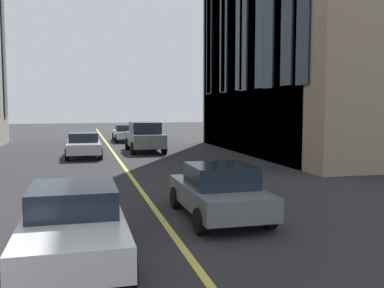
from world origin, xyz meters
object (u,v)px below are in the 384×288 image
Objects in this scene: car_grey_near at (219,191)px; car_silver_far at (84,145)px; car_white_parked_a at (126,133)px; car_grey_parked_b at (145,137)px; car_white_trailing at (74,222)px.

car_grey_near is 0.89× the size of car_silver_far.
car_grey_near reaches higher than car_white_parked_a.
car_silver_far is (-1.94, 3.77, -0.27)m from car_grey_parked_b.
car_silver_far is at bearing -1.06° from car_white_trailing.
car_grey_parked_b is 19.29m from car_white_trailing.
car_grey_parked_b is at bearing -1.80° from car_grey_near.
car_white_trailing is at bearing 178.94° from car_silver_far.
car_white_parked_a is at bearing -18.11° from car_silver_far.
car_white_parked_a is 1.00× the size of car_white_trailing.
car_white_parked_a is 8.55m from car_grey_parked_b.
car_grey_parked_b is 1.07× the size of car_silver_far.
car_silver_far is at bearing 117.18° from car_grey_parked_b.
car_white_parked_a is 1.00× the size of car_silver_far.
car_white_trailing is 16.92m from car_silver_far.
car_white_trailing is at bearing 172.23° from car_white_parked_a.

